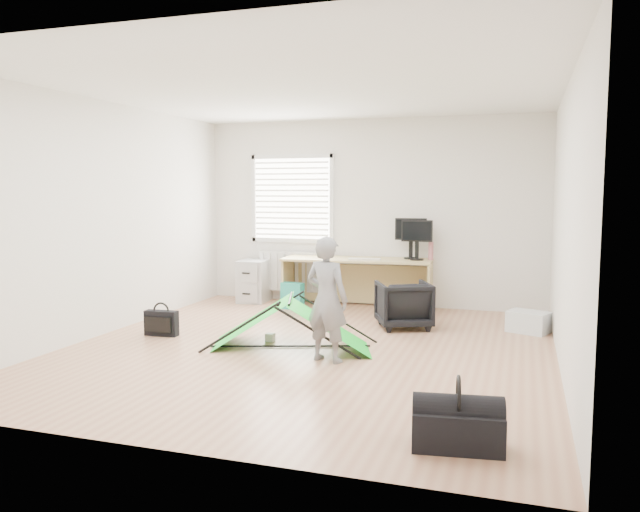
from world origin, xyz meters
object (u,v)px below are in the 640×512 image
(thermos, at_px, (431,251))
(duffel_bag, at_px, (458,429))
(desk, at_px, (357,283))
(storage_crate, at_px, (528,322))
(monitor_left, at_px, (411,244))
(monitor_right, at_px, (417,245))
(office_chair, at_px, (404,305))
(laptop_bag, at_px, (162,323))
(kite, at_px, (290,323))
(person, at_px, (327,299))
(filing_cabinet, at_px, (254,281))

(thermos, xyz_separation_m, duffel_bag, (0.84, -4.65, -0.71))
(desk, height_order, duffel_bag, desk)
(storage_crate, bearing_deg, thermos, 142.89)
(monitor_left, relative_size, monitor_right, 1.03)
(office_chair, relative_size, laptop_bag, 1.62)
(storage_crate, bearing_deg, duffel_bag, -97.13)
(office_chair, xyz_separation_m, kite, (-0.97, -1.33, -0.02))
(monitor_left, relative_size, duffel_bag, 0.75)
(laptop_bag, bearing_deg, office_chair, 22.41)
(storage_crate, xyz_separation_m, laptop_bag, (-4.04, -1.49, 0.02))
(kite, height_order, storage_crate, kite)
(duffel_bag, bearing_deg, person, 121.66)
(filing_cabinet, relative_size, monitor_left, 1.44)
(monitor_right, bearing_deg, thermos, 26.97)
(office_chair, bearing_deg, monitor_left, -107.85)
(thermos, bearing_deg, storage_crate, -37.11)
(desk, bearing_deg, duffel_bag, -71.61)
(filing_cabinet, height_order, person, person)
(office_chair, xyz_separation_m, person, (-0.44, -1.72, 0.33))
(desk, relative_size, person, 1.70)
(laptop_bag, distance_m, duffel_bag, 4.18)
(thermos, xyz_separation_m, office_chair, (-0.15, -1.20, -0.55))
(monitor_left, xyz_separation_m, thermos, (0.28, -0.03, -0.09))
(filing_cabinet, bearing_deg, thermos, -3.17)
(filing_cabinet, distance_m, monitor_right, 2.53)
(desk, relative_size, filing_cabinet, 3.33)
(filing_cabinet, xyz_separation_m, kite, (1.51, -2.44, -0.05))
(filing_cabinet, relative_size, thermos, 2.54)
(monitor_left, distance_m, monitor_right, 0.17)
(monitor_left, distance_m, office_chair, 1.39)
(laptop_bag, bearing_deg, filing_cabinet, 83.65)
(person, xyz_separation_m, laptop_bag, (-2.14, 0.44, -0.47))
(desk, xyz_separation_m, office_chair, (0.86, -1.05, -0.07))
(monitor_left, distance_m, thermos, 0.30)
(monitor_right, bearing_deg, monitor_left, 127.67)
(monitor_left, bearing_deg, desk, -167.44)
(storage_crate, xyz_separation_m, duffel_bag, (-0.46, -3.66, 0.00))
(filing_cabinet, relative_size, person, 0.51)
(duffel_bag, bearing_deg, kite, 124.84)
(thermos, relative_size, office_chair, 0.39)
(monitor_left, xyz_separation_m, monitor_right, (0.11, -0.13, -0.01))
(office_chair, height_order, duffel_bag, office_chair)
(filing_cabinet, relative_size, office_chair, 1.00)
(laptop_bag, bearing_deg, desk, 49.59)
(filing_cabinet, bearing_deg, monitor_right, -5.28)
(filing_cabinet, distance_m, monitor_left, 2.43)
(monitor_left, bearing_deg, laptop_bag, -135.90)
(storage_crate, bearing_deg, person, -134.41)
(thermos, bearing_deg, desk, -171.58)
(monitor_left, height_order, monitor_right, monitor_left)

